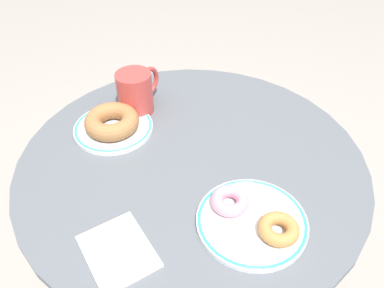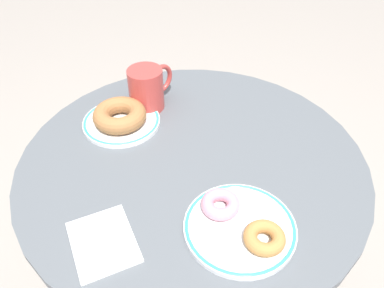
% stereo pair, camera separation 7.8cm
% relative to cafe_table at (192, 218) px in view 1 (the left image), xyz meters
% --- Properties ---
extents(cafe_table, '(0.75, 0.75, 0.75)m').
position_rel_cafe_table_xyz_m(cafe_table, '(0.00, 0.00, 0.00)').
color(cafe_table, '#565B60').
rests_on(cafe_table, ground).
extents(plate_left, '(0.18, 0.18, 0.01)m').
position_rel_cafe_table_xyz_m(plate_left, '(-0.20, -0.05, 0.22)').
color(plate_left, white).
rests_on(plate_left, cafe_table).
extents(plate_right, '(0.20, 0.20, 0.01)m').
position_rel_cafe_table_xyz_m(plate_right, '(0.20, -0.06, 0.22)').
color(plate_right, white).
rests_on(plate_right, cafe_table).
extents(donut_cinnamon, '(0.14, 0.14, 0.04)m').
position_rel_cafe_table_xyz_m(donut_cinnamon, '(-0.19, -0.06, 0.24)').
color(donut_cinnamon, '#A36B3D').
rests_on(donut_cinnamon, plate_left).
extents(donut_old_fashioned, '(0.10, 0.10, 0.02)m').
position_rel_cafe_table_xyz_m(donut_old_fashioned, '(0.25, -0.05, 0.24)').
color(donut_old_fashioned, '#BC7F42').
rests_on(donut_old_fashioned, plate_right).
extents(donut_pink_frosted, '(0.09, 0.09, 0.02)m').
position_rel_cafe_table_xyz_m(donut_pink_frosted, '(0.15, -0.06, 0.24)').
color(donut_pink_frosted, pink).
rests_on(donut_pink_frosted, plate_right).
extents(paper_napkin, '(0.15, 0.14, 0.01)m').
position_rel_cafe_table_xyz_m(paper_napkin, '(0.07, -0.26, 0.21)').
color(paper_napkin, white).
rests_on(paper_napkin, cafe_table).
extents(coffee_mug, '(0.09, 0.13, 0.10)m').
position_rel_cafe_table_xyz_m(coffee_mug, '(-0.22, 0.04, 0.26)').
color(coffee_mug, '#B73D38').
rests_on(coffee_mug, cafe_table).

